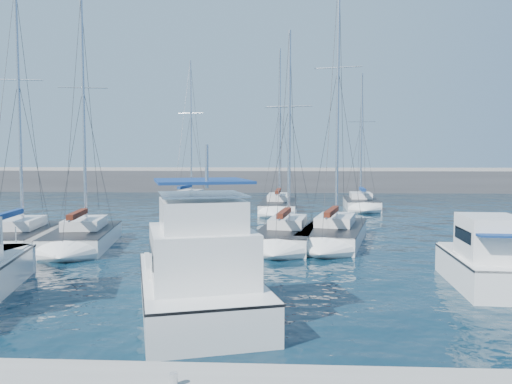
{
  "coord_description": "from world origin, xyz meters",
  "views": [
    {
      "loc": [
        2.06,
        -20.13,
        4.95
      ],
      "look_at": [
        0.58,
        7.75,
        3.0
      ],
      "focal_mm": 35.0,
      "sensor_mm": 36.0,
      "label": 1
    }
  ],
  "objects_px": {
    "sailboat_mid_a": "(19,237)",
    "sailboat_mid_c": "(287,236)",
    "motor_yacht_stbd_outer": "(485,263)",
    "sailboat_back_b": "(279,205)",
    "sailboat_back_c": "(361,203)",
    "sailboat_mid_d": "(334,233)",
    "motor_yacht_stbd_inner": "(199,278)",
    "sailboat_mid_b": "(84,237)",
    "sailboat_back_a": "(189,200)"
  },
  "relations": [
    {
      "from": "sailboat_mid_a",
      "to": "sailboat_mid_c",
      "type": "bearing_deg",
      "value": -3.92
    },
    {
      "from": "motor_yacht_stbd_outer",
      "to": "sailboat_back_b",
      "type": "relative_size",
      "value": 0.36
    },
    {
      "from": "sailboat_back_c",
      "to": "sailboat_mid_a",
      "type": "bearing_deg",
      "value": -132.2
    },
    {
      "from": "sailboat_mid_c",
      "to": "sailboat_mid_d",
      "type": "relative_size",
      "value": 0.76
    },
    {
      "from": "motor_yacht_stbd_inner",
      "to": "sailboat_mid_a",
      "type": "height_order",
      "value": "sailboat_mid_a"
    },
    {
      "from": "sailboat_mid_b",
      "to": "sailboat_mid_d",
      "type": "relative_size",
      "value": 0.86
    },
    {
      "from": "sailboat_mid_c",
      "to": "sailboat_back_a",
      "type": "distance_m",
      "value": 25.14
    },
    {
      "from": "motor_yacht_stbd_inner",
      "to": "sailboat_mid_b",
      "type": "bearing_deg",
      "value": 109.28
    },
    {
      "from": "motor_yacht_stbd_outer",
      "to": "sailboat_back_b",
      "type": "xyz_separation_m",
      "value": [
        -8.0,
        26.81,
        -0.43
      ]
    },
    {
      "from": "sailboat_mid_c",
      "to": "sailboat_mid_d",
      "type": "xyz_separation_m",
      "value": [
        2.77,
        0.97,
        0.03
      ]
    },
    {
      "from": "motor_yacht_stbd_outer",
      "to": "sailboat_mid_c",
      "type": "height_order",
      "value": "sailboat_mid_c"
    },
    {
      "from": "sailboat_mid_b",
      "to": "sailboat_mid_c",
      "type": "bearing_deg",
      "value": -3.8
    },
    {
      "from": "sailboat_back_a",
      "to": "sailboat_back_b",
      "type": "relative_size",
      "value": 1.0
    },
    {
      "from": "sailboat_back_c",
      "to": "sailboat_mid_c",
      "type": "bearing_deg",
      "value": -106.29
    },
    {
      "from": "sailboat_mid_d",
      "to": "sailboat_back_a",
      "type": "xyz_separation_m",
      "value": [
        -12.72,
        22.12,
        0.0
      ]
    },
    {
      "from": "motor_yacht_stbd_inner",
      "to": "sailboat_back_b",
      "type": "distance_m",
      "value": 30.58
    },
    {
      "from": "motor_yacht_stbd_inner",
      "to": "sailboat_back_a",
      "type": "distance_m",
      "value": 36.47
    },
    {
      "from": "sailboat_mid_c",
      "to": "sailboat_mid_d",
      "type": "bearing_deg",
      "value": 27.32
    },
    {
      "from": "sailboat_mid_b",
      "to": "sailboat_mid_d",
      "type": "bearing_deg",
      "value": -1.04
    },
    {
      "from": "sailboat_back_a",
      "to": "sailboat_back_c",
      "type": "xyz_separation_m",
      "value": [
        17.25,
        -2.87,
        -0.02
      ]
    },
    {
      "from": "motor_yacht_stbd_outer",
      "to": "sailboat_back_c",
      "type": "xyz_separation_m",
      "value": [
        -0.11,
        29.23,
        -0.43
      ]
    },
    {
      "from": "sailboat_mid_a",
      "to": "sailboat_mid_d",
      "type": "distance_m",
      "value": 17.83
    },
    {
      "from": "sailboat_mid_a",
      "to": "sailboat_back_c",
      "type": "relative_size",
      "value": 1.11
    },
    {
      "from": "sailboat_back_c",
      "to": "sailboat_mid_b",
      "type": "bearing_deg",
      "value": -127.49
    },
    {
      "from": "sailboat_back_a",
      "to": "motor_yacht_stbd_inner",
      "type": "bearing_deg",
      "value": -69.68
    },
    {
      "from": "motor_yacht_stbd_outer",
      "to": "sailboat_mid_a",
      "type": "relative_size",
      "value": 0.37
    },
    {
      "from": "sailboat_back_b",
      "to": "sailboat_back_c",
      "type": "bearing_deg",
      "value": 19.16
    },
    {
      "from": "motor_yacht_stbd_inner",
      "to": "motor_yacht_stbd_outer",
      "type": "distance_m",
      "value": 10.95
    },
    {
      "from": "motor_yacht_stbd_inner",
      "to": "motor_yacht_stbd_outer",
      "type": "height_order",
      "value": "motor_yacht_stbd_inner"
    },
    {
      "from": "motor_yacht_stbd_inner",
      "to": "sailboat_back_a",
      "type": "relative_size",
      "value": 0.55
    },
    {
      "from": "sailboat_mid_c",
      "to": "sailboat_back_b",
      "type": "bearing_deg",
      "value": 99.91
    },
    {
      "from": "sailboat_mid_b",
      "to": "sailboat_mid_d",
      "type": "height_order",
      "value": "sailboat_mid_d"
    },
    {
      "from": "sailboat_back_b",
      "to": "motor_yacht_stbd_inner",
      "type": "bearing_deg",
      "value": -92.22
    },
    {
      "from": "motor_yacht_stbd_outer",
      "to": "sailboat_mid_a",
      "type": "height_order",
      "value": "sailboat_mid_a"
    },
    {
      "from": "motor_yacht_stbd_inner",
      "to": "sailboat_back_b",
      "type": "height_order",
      "value": "sailboat_back_b"
    },
    {
      "from": "sailboat_mid_a",
      "to": "sailboat_back_a",
      "type": "bearing_deg",
      "value": 69.31
    },
    {
      "from": "sailboat_mid_c",
      "to": "motor_yacht_stbd_inner",
      "type": "bearing_deg",
      "value": -94.83
    },
    {
      "from": "sailboat_mid_b",
      "to": "sailboat_back_a",
      "type": "bearing_deg",
      "value": 77.15
    },
    {
      "from": "sailboat_mid_a",
      "to": "sailboat_back_b",
      "type": "bearing_deg",
      "value": 44.03
    },
    {
      "from": "motor_yacht_stbd_outer",
      "to": "sailboat_back_a",
      "type": "relative_size",
      "value": 0.36
    },
    {
      "from": "motor_yacht_stbd_outer",
      "to": "sailboat_mid_d",
      "type": "xyz_separation_m",
      "value": [
        -4.65,
        9.98,
        -0.41
      ]
    },
    {
      "from": "sailboat_mid_c",
      "to": "sailboat_back_c",
      "type": "distance_m",
      "value": 21.5
    },
    {
      "from": "motor_yacht_stbd_inner",
      "to": "sailboat_mid_b",
      "type": "distance_m",
      "value": 14.29
    },
    {
      "from": "motor_yacht_stbd_inner",
      "to": "sailboat_back_b",
      "type": "relative_size",
      "value": 0.55
    },
    {
      "from": "motor_yacht_stbd_inner",
      "to": "sailboat_mid_b",
      "type": "xyz_separation_m",
      "value": [
        -8.42,
        11.53,
        -0.61
      ]
    },
    {
      "from": "sailboat_mid_a",
      "to": "sailboat_mid_d",
      "type": "height_order",
      "value": "sailboat_mid_d"
    },
    {
      "from": "motor_yacht_stbd_outer",
      "to": "sailboat_mid_d",
      "type": "relative_size",
      "value": 0.34
    },
    {
      "from": "sailboat_back_b",
      "to": "sailboat_back_c",
      "type": "relative_size",
      "value": 1.15
    },
    {
      "from": "sailboat_mid_b",
      "to": "sailboat_mid_d",
      "type": "distance_m",
      "value": 14.25
    },
    {
      "from": "sailboat_mid_a",
      "to": "sailboat_mid_d",
      "type": "bearing_deg",
      "value": -1.64
    }
  ]
}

